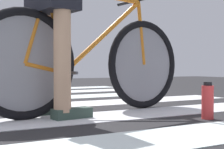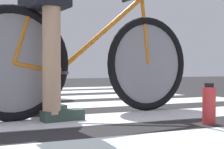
% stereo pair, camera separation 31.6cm
% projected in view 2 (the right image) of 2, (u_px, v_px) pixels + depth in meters
% --- Properties ---
extents(bicycle_1_of_4, '(1.73, 0.53, 0.93)m').
position_uv_depth(bicycle_1_of_4, '(88.00, 60.00, 2.29)').
color(bicycle_1_of_4, black).
rests_on(bicycle_1_of_4, ground).
extents(cyclist_1_of_4, '(0.36, 0.44, 0.98)m').
position_uv_depth(cyclist_1_of_4, '(44.00, 20.00, 2.13)').
color(cyclist_1_of_4, tan).
rests_on(cyclist_1_of_4, ground).
extents(water_bottle, '(0.08, 0.08, 0.24)m').
position_uv_depth(water_bottle, '(209.00, 104.00, 1.95)').
color(water_bottle, red).
rests_on(water_bottle, ground).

